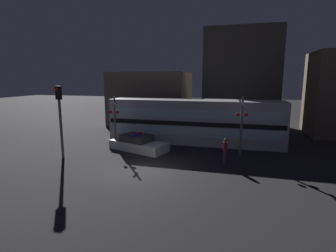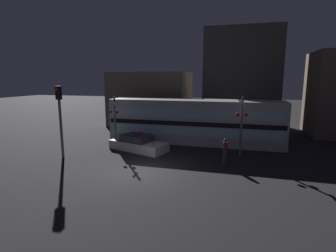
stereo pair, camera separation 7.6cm
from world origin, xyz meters
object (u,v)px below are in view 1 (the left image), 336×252
(police_car, at_px, (138,144))
(pedestrian, at_px, (225,151))
(traffic_light_corner, at_px, (60,114))
(train, at_px, (194,121))
(crossing_signal_near, at_px, (242,123))

(police_car, bearing_deg, pedestrian, 3.01)
(police_car, distance_m, traffic_light_corner, 5.92)
(traffic_light_corner, bearing_deg, pedestrian, 7.35)
(train, bearing_deg, police_car, -135.67)
(train, bearing_deg, crossing_signal_near, -39.13)
(traffic_light_corner, bearing_deg, crossing_signal_near, 17.42)
(train, bearing_deg, traffic_light_corner, -139.48)
(police_car, xyz_separation_m, pedestrian, (6.55, -1.80, 0.39))
(pedestrian, height_order, crossing_signal_near, crossing_signal_near)
(pedestrian, xyz_separation_m, traffic_light_corner, (-10.82, -1.39, 2.18))
(train, xyz_separation_m, pedestrian, (2.88, -5.39, -0.95))
(train, height_order, traffic_light_corner, traffic_light_corner)
(pedestrian, relative_size, traffic_light_corner, 0.35)
(crossing_signal_near, distance_m, traffic_light_corner, 12.34)
(train, distance_m, police_car, 5.31)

